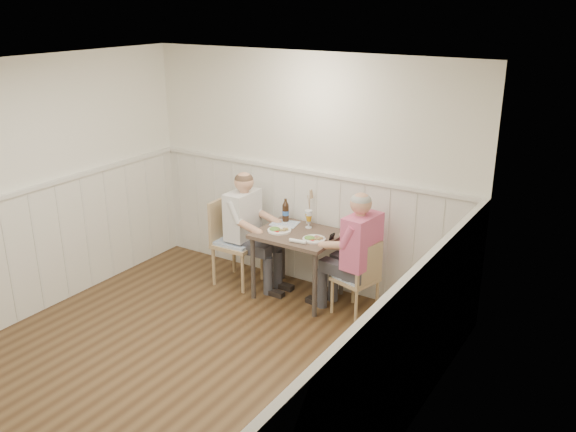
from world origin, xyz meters
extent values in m
plane|color=#422B17|center=(0.00, 0.00, 0.00)|extent=(4.50, 4.50, 0.00)
cube|color=white|center=(0.00, 2.25, 1.30)|extent=(4.00, 0.04, 2.60)
cube|color=white|center=(-2.00, 0.00, 1.30)|extent=(0.04, 4.50, 2.60)
cube|color=white|center=(2.00, 0.00, 1.30)|extent=(0.04, 4.50, 2.60)
cube|color=white|center=(0.00, 0.00, 2.59)|extent=(4.00, 4.50, 0.02)
cube|color=white|center=(0.00, 2.23, 0.65)|extent=(3.98, 0.03, 1.30)
cube|color=white|center=(-1.99, 0.00, 0.65)|extent=(0.03, 4.48, 1.30)
cube|color=white|center=(1.99, 0.00, 0.65)|extent=(0.03, 4.48, 1.30)
cube|color=silver|center=(0.00, 2.22, 1.32)|extent=(3.98, 0.06, 0.04)
cube|color=silver|center=(-1.97, 0.00, 1.32)|extent=(0.06, 4.48, 0.04)
cube|color=silver|center=(1.97, 0.00, 1.32)|extent=(0.06, 4.48, 0.04)
cube|color=#4A3D33|center=(0.14, 1.84, 0.73)|extent=(0.87, 0.70, 0.04)
cylinder|color=#3F3833|center=(-0.24, 1.54, 0.35)|extent=(0.05, 0.05, 0.71)
cylinder|color=#3F3833|center=(-0.24, 2.14, 0.35)|extent=(0.05, 0.05, 0.71)
cylinder|color=#3F3833|center=(0.53, 1.54, 0.35)|extent=(0.05, 0.05, 0.71)
cylinder|color=#3F3833|center=(0.53, 2.14, 0.35)|extent=(0.05, 0.05, 0.71)
cube|color=tan|center=(0.85, 1.82, 0.39)|extent=(0.47, 0.47, 0.04)
cube|color=#6A90C7|center=(0.85, 1.82, 0.42)|extent=(0.42, 0.42, 0.03)
cube|color=tan|center=(1.01, 1.77, 0.61)|extent=(0.13, 0.38, 0.40)
cylinder|color=tan|center=(0.96, 1.62, 0.19)|extent=(0.03, 0.03, 0.37)
cylinder|color=tan|center=(0.64, 1.70, 0.19)|extent=(0.03, 0.03, 0.37)
cylinder|color=tan|center=(1.05, 1.93, 0.19)|extent=(0.03, 0.03, 0.37)
cylinder|color=tan|center=(0.73, 2.02, 0.19)|extent=(0.03, 0.03, 0.37)
cube|color=tan|center=(-0.62, 1.78, 0.48)|extent=(0.48, 0.48, 0.04)
cube|color=#6A90C7|center=(-0.62, 1.78, 0.51)|extent=(0.43, 0.43, 0.03)
cube|color=tan|center=(-0.83, 1.77, 0.74)|extent=(0.05, 0.47, 0.49)
cylinder|color=tan|center=(-0.83, 1.97, 0.23)|extent=(0.04, 0.04, 0.45)
cylinder|color=tan|center=(-0.43, 1.98, 0.23)|extent=(0.04, 0.04, 0.45)
cylinder|color=tan|center=(-0.81, 1.57, 0.23)|extent=(0.04, 0.04, 0.45)
cylinder|color=tan|center=(-0.41, 1.59, 0.23)|extent=(0.04, 0.04, 0.45)
cube|color=#3F3F47|center=(0.89, 1.81, 0.22)|extent=(0.48, 0.45, 0.44)
cube|color=#3F3F47|center=(0.69, 1.84, 0.50)|extent=(0.46, 0.41, 0.13)
cube|color=#DD4E78|center=(0.89, 1.81, 0.83)|extent=(0.29, 0.46, 0.54)
sphere|color=tan|center=(0.89, 1.81, 1.22)|extent=(0.22, 0.22, 0.22)
sphere|color=#A5A5A0|center=(0.89, 1.81, 1.25)|extent=(0.21, 0.21, 0.21)
cube|color=black|center=(0.54, 1.86, 0.83)|extent=(0.02, 0.07, 0.13)
cube|color=#3F3F47|center=(-0.54, 1.82, 0.22)|extent=(0.43, 0.40, 0.44)
cube|color=#3F3F47|center=(-0.35, 1.81, 0.50)|extent=(0.41, 0.36, 0.13)
cube|color=white|center=(-0.54, 1.82, 0.83)|extent=(0.24, 0.43, 0.54)
sphere|color=tan|center=(-0.54, 1.82, 1.21)|extent=(0.22, 0.22, 0.22)
sphere|color=#4C3828|center=(-0.54, 1.82, 1.24)|extent=(0.21, 0.21, 0.21)
cylinder|color=white|center=(0.39, 1.75, 0.76)|extent=(0.24, 0.24, 0.02)
ellipsoid|color=#3F722D|center=(0.35, 1.73, 0.79)|extent=(0.12, 0.10, 0.04)
sphere|color=#A2854D|center=(0.44, 1.76, 0.78)|extent=(0.03, 0.03, 0.03)
cube|color=#97584B|center=(0.41, 1.81, 0.77)|extent=(0.07, 0.04, 0.01)
cylinder|color=white|center=(0.46, 1.81, 0.78)|extent=(0.05, 0.05, 0.03)
cylinder|color=white|center=(-0.05, 1.77, 0.76)|extent=(0.26, 0.26, 0.02)
ellipsoid|color=#3F722D|center=(-0.09, 1.75, 0.79)|extent=(0.13, 0.10, 0.05)
sphere|color=#A2854D|center=(0.01, 1.78, 0.78)|extent=(0.03, 0.03, 0.03)
cylinder|color=silver|center=(0.16, 2.03, 0.75)|extent=(0.07, 0.07, 0.01)
cylinder|color=silver|center=(0.16, 2.03, 0.80)|extent=(0.01, 0.01, 0.09)
cone|color=gold|center=(0.16, 2.03, 0.88)|extent=(0.08, 0.08, 0.08)
cylinder|color=silver|center=(0.16, 2.03, 0.93)|extent=(0.08, 0.08, 0.03)
cylinder|color=silver|center=(0.17, 2.03, 0.75)|extent=(0.06, 0.06, 0.01)
cylinder|color=silver|center=(0.17, 2.03, 0.79)|extent=(0.01, 0.01, 0.08)
cone|color=gold|center=(0.17, 2.03, 0.86)|extent=(0.07, 0.07, 0.07)
cylinder|color=silver|center=(0.17, 2.03, 0.91)|extent=(0.07, 0.07, 0.03)
cylinder|color=black|center=(-0.15, 2.06, 0.85)|extent=(0.07, 0.07, 0.19)
cone|color=black|center=(-0.15, 2.06, 0.97)|extent=(0.07, 0.07, 0.05)
cylinder|color=black|center=(-0.15, 2.06, 1.00)|extent=(0.03, 0.03, 0.03)
cylinder|color=#3566B6|center=(-0.15, 2.06, 0.85)|extent=(0.08, 0.08, 0.05)
cylinder|color=white|center=(0.29, 1.59, 0.77)|extent=(0.19, 0.06, 0.04)
cylinder|color=silver|center=(0.09, 2.15, 0.79)|extent=(0.05, 0.05, 0.09)
cylinder|color=tan|center=(0.09, 2.15, 0.95)|extent=(0.03, 0.03, 0.28)
cone|color=tan|center=(0.09, 2.15, 1.12)|extent=(0.04, 0.04, 0.10)
cube|color=#6A90C7|center=(-0.12, 1.99, 0.75)|extent=(0.33, 0.28, 0.01)
camera|label=1|loc=(3.26, -3.34, 3.11)|focal=38.00mm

